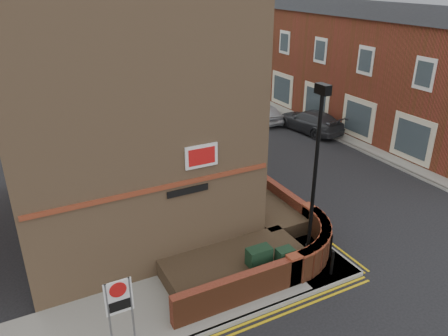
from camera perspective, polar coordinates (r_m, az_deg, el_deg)
ground at (r=14.28m, az=8.39°, el=-17.02°), size 120.00×120.00×0.00m
pavement_corner at (r=14.01m, az=-7.77°, el=-17.62°), size 13.00×3.00×0.12m
pavement_main at (r=27.60m, az=-7.51°, el=4.28°), size 2.00×32.00×0.12m
pavement_far at (r=30.58m, az=14.36°, el=5.70°), size 4.00×40.00×0.12m
kerb_main_near at (r=27.93m, az=-5.59°, el=4.61°), size 0.15×32.00×0.12m
kerb_main_far at (r=29.33m, az=11.40°, el=5.21°), size 0.15×40.00×0.12m
yellow_lines_main at (r=28.03m, az=-5.11°, el=4.59°), size 0.28×32.00×0.01m
corner_building at (r=17.23m, az=-14.55°, el=12.98°), size 8.95×10.40×13.60m
garden_wall at (r=15.90m, az=3.10°, el=-11.88°), size 6.80×6.00×1.20m
lamppost at (r=14.08m, az=11.72°, el=-1.59°), size 0.25×0.50×6.30m
utility_cabinet_large at (r=14.52m, az=4.56°, el=-12.36°), size 0.80×0.45×1.20m
utility_cabinet_small at (r=14.72m, az=7.89°, el=-12.20°), size 0.55×0.40×1.10m
bollard_near at (r=15.20m, az=13.94°, el=-11.91°), size 0.11×0.11×0.90m
bollard_far at (r=16.02m, az=13.73°, el=-9.83°), size 0.11×0.11×0.90m
zone_sign at (r=11.96m, az=-13.51°, el=-16.72°), size 0.72×0.07×2.20m
far_terrace at (r=33.56m, az=12.51°, el=14.50°), size 5.40×30.40×8.00m
far_terrace_cream at (r=51.37m, az=-3.09°, el=18.19°), size 5.40×12.40×8.00m
tree_near at (r=24.60m, az=-6.47°, el=13.12°), size 3.64×3.65×6.70m
tree_mid at (r=32.03m, az=-11.97°, el=16.21°), size 4.03×4.03×7.42m
tree_far at (r=39.76m, az=-15.34°, el=16.94°), size 3.81×3.81×7.00m
traffic_light_assembly at (r=35.32m, az=-12.39°, el=12.90°), size 0.20×0.16×4.20m
silver_car_near at (r=26.19m, az=-1.89°, el=4.99°), size 3.13×4.86×1.51m
red_car_main at (r=32.16m, az=-5.17°, el=8.48°), size 2.89×5.37×1.43m
grey_car_far at (r=28.58m, az=11.14°, el=6.06°), size 2.57×4.97×1.38m
silver_car_far at (r=30.15m, az=5.25°, el=7.23°), size 1.72×3.75×1.25m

